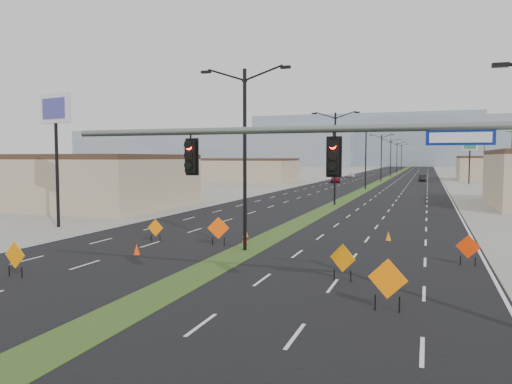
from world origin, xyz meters
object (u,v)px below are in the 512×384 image
(streetlight_5, at_px, (397,157))
(construction_sign_5, at_px, (468,248))
(cone_2, at_px, (388,236))
(cone_3, at_px, (245,238))
(construction_sign_2, at_px, (218,229))
(construction_sign_4, at_px, (388,281))
(streetlight_0, at_px, (245,153))
(car_far, at_px, (352,175))
(pole_sign_east_far, at_px, (470,149))
(streetlight_3, at_px, (381,156))
(pole_sign_west, at_px, (55,118))
(car_mid, at_px, (422,178))
(cone_1, at_px, (245,232))
(streetlight_4, at_px, (391,156))
(signal_mast, at_px, (394,171))
(car_left, at_px, (335,179))
(cone_0, at_px, (137,249))
(construction_sign_1, at_px, (155,229))
(streetlight_6, at_px, (401,157))
(streetlight_2, at_px, (366,156))
(construction_sign_0, at_px, (15,256))
(construction_sign_3, at_px, (343,259))

(streetlight_5, relative_size, construction_sign_5, 6.64)
(cone_2, bearing_deg, cone_3, -154.50)
(construction_sign_2, bearing_deg, construction_sign_4, -65.50)
(streetlight_0, height_order, car_far, streetlight_0)
(construction_sign_5, bearing_deg, pole_sign_east_far, 96.05)
(streetlight_3, xyz_separation_m, pole_sign_west, (-16.53, -79.57, 2.64))
(construction_sign_2, relative_size, construction_sign_5, 1.14)
(pole_sign_east_far, bearing_deg, streetlight_0, -82.21)
(streetlight_0, relative_size, construction_sign_4, 5.51)
(car_mid, distance_m, construction_sign_4, 95.92)
(car_mid, height_order, cone_1, car_mid)
(cone_1, bearing_deg, streetlight_4, 89.14)
(streetlight_4, height_order, car_far, streetlight_4)
(construction_sign_4, height_order, cone_3, construction_sign_4)
(construction_sign_4, xyz_separation_m, cone_2, (-1.05, 14.81, -0.78))
(signal_mast, xyz_separation_m, construction_sign_2, (-10.56, 10.91, -3.78))
(streetlight_0, distance_m, construction_sign_5, 12.30)
(signal_mast, height_order, car_left, signal_mast)
(construction_sign_4, bearing_deg, streetlight_3, 108.18)
(streetlight_0, xyz_separation_m, streetlight_4, (0.00, 112.00, 0.00))
(car_far, relative_size, cone_1, 6.86)
(streetlight_3, bearing_deg, streetlight_0, -90.00)
(construction_sign_4, bearing_deg, streetlight_0, 146.79)
(streetlight_0, bearing_deg, cone_2, 39.92)
(cone_0, relative_size, pole_sign_east_far, 0.07)
(streetlight_3, bearing_deg, construction_sign_1, -94.28)
(pole_sign_west, bearing_deg, streetlight_6, 97.96)
(streetlight_2, distance_m, pole_sign_west, 54.22)
(construction_sign_1, xyz_separation_m, pole_sign_east_far, (23.36, 79.00, 5.94))
(car_far, bearing_deg, streetlight_3, -68.73)
(construction_sign_0, relative_size, construction_sign_3, 0.99)
(construction_sign_0, distance_m, pole_sign_east_far, 92.43)
(streetlight_6, xyz_separation_m, cone_3, (-0.83, -165.77, -5.11))
(car_left, bearing_deg, construction_sign_1, -95.66)
(streetlight_3, relative_size, cone_1, 15.29)
(streetlight_3, xyz_separation_m, cone_0, (-5.07, -86.94, -5.12))
(streetlight_6, relative_size, construction_sign_1, 7.11)
(streetlight_2, distance_m, car_far, 48.61)
(streetlight_5, relative_size, pole_sign_west, 1.02)
(construction_sign_3, relative_size, pole_sign_west, 0.16)
(signal_mast, distance_m, construction_sign_0, 16.33)
(construction_sign_2, relative_size, pole_sign_east_far, 0.20)
(streetlight_4, distance_m, car_far, 13.30)
(car_far, bearing_deg, cone_2, -84.11)
(construction_sign_0, height_order, cone_3, construction_sign_0)
(construction_sign_0, distance_m, construction_sign_1, 10.02)
(construction_sign_3, bearing_deg, pole_sign_west, 177.87)
(streetlight_3, height_order, streetlight_5, same)
(pole_sign_west, bearing_deg, construction_sign_2, 0.13)
(construction_sign_1, xyz_separation_m, construction_sign_3, (12.46, -6.02, 0.11))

